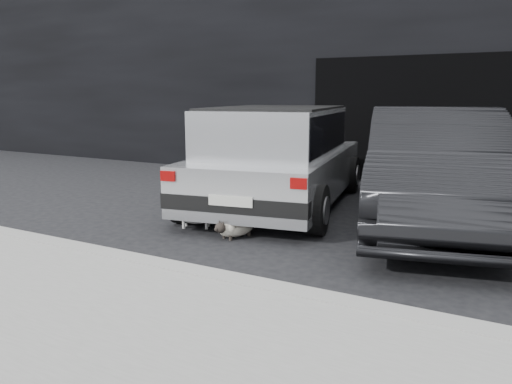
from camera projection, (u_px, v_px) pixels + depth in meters
The scene contains 9 objects.
ground at pixel (275, 220), 7.42m from camera, with size 80.00×80.00×0.00m, color black.
building_facade at pixel (429, 65), 11.63m from camera, with size 34.00×4.00×5.00m, color black.
garage_opening at pixel (407, 121), 10.13m from camera, with size 4.00×0.10×2.60m, color black.
curb at pixel (247, 286), 4.70m from camera, with size 18.00×0.25×0.12m, color gray.
sidewalk at pixel (167, 340), 3.66m from camera, with size 18.00×2.20×0.11m, color gray.
silver_hatchback at pixel (278, 153), 8.13m from camera, with size 2.79×4.72×1.64m.
second_car at pixel (434, 168), 6.96m from camera, with size 1.75×5.02×1.65m, color black.
cat_siamese at pixel (234, 229), 6.46m from camera, with size 0.42×0.75×0.27m.
cat_white at pixel (199, 215), 6.95m from camera, with size 0.75×0.46×0.38m.
Camera 1 is at (3.20, -6.46, 1.83)m, focal length 35.00 mm.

